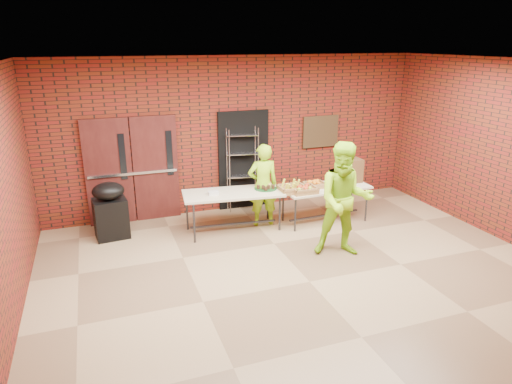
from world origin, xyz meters
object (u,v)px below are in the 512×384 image
covered_grill (110,210)px  table_left (233,196)px  wire_rack (243,170)px  volunteer_woman (263,185)px  volunteer_man (345,200)px  table_right (325,190)px  coffee_dispenser (352,170)px

covered_grill → table_left: bearing=-17.5°
wire_rack → volunteer_woman: 0.95m
volunteer_woman → covered_grill: bearing=-2.3°
covered_grill → wire_rack: bearing=5.9°
wire_rack → volunteer_woman: (0.10, -0.94, -0.07)m
covered_grill → volunteer_man: bearing=-35.2°
volunteer_man → wire_rack: bearing=130.7°
wire_rack → table_right: wire_rack is taller
volunteer_woman → coffee_dispenser: bearing=-178.8°
wire_rack → covered_grill: size_ratio=1.67×
wire_rack → covered_grill: (-2.74, -0.58, -0.36)m
wire_rack → table_right: size_ratio=0.99×
volunteer_woman → table_left: bearing=13.0°
coffee_dispenser → volunteer_woman: 1.90m
wire_rack → table_left: 1.17m
volunteer_woman → volunteer_man: size_ratio=0.84×
table_left → volunteer_woman: 0.65m
covered_grill → volunteer_woman: (2.85, -0.36, 0.28)m
coffee_dispenser → volunteer_man: bearing=-124.6°
covered_grill → volunteer_woman: size_ratio=0.65×
coffee_dispenser → covered_grill: 4.78m
wire_rack → volunteer_man: bearing=-58.6°
coffee_dispenser → covered_grill: (-4.73, 0.48, -0.43)m
covered_grill → volunteer_man: volunteer_man is taller
wire_rack → table_left: (-0.53, -1.03, -0.18)m
table_left → coffee_dispenser: 2.54m
table_left → table_right: (1.87, -0.17, -0.04)m
table_right → volunteer_man: 1.52m
covered_grill → volunteer_woman: bearing=-13.2°
covered_grill → coffee_dispenser: bearing=-11.8°
table_right → volunteer_woman: bearing=165.4°
coffee_dispenser → volunteer_man: volunteer_man is taller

